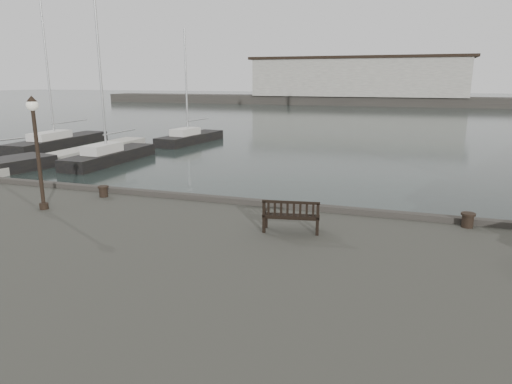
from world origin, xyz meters
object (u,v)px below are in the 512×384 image
yacht_b (60,144)px  yacht_d (191,140)px  bollard_right (468,220)px  yacht_c (111,159)px  bollard_left (103,191)px  bench (291,222)px  lamp_post (36,138)px

yacht_b → yacht_d: size_ratio=1.34×
bollard_right → yacht_c: bearing=148.7°
bollard_left → yacht_d: bearing=109.6°
bollard_left → bollard_right: bearing=1.6°
bench → yacht_d: yacht_d is taller
lamp_post → yacht_c: 17.98m
bollard_left → yacht_d: yacht_d is taller
yacht_b → yacht_d: 11.30m
bench → yacht_c: bearing=128.7°
bench → bollard_right: 5.10m
bollard_left → bollard_right: (12.06, 0.34, 0.01)m
lamp_post → bench: bearing=2.4°
bollard_right → yacht_b: yacht_b is taller
bench → yacht_d: size_ratio=0.15×
yacht_c → bollard_right: bearing=-31.5°
bench → yacht_d: bearing=112.2°
yacht_c → lamp_post: bearing=-61.1°
bollard_left → yacht_b: bearing=134.7°
lamp_post → yacht_c: bearing=119.1°
bollard_left → yacht_b: (-18.33, 18.54, -1.51)m
yacht_b → lamp_post: bearing=-52.2°
bench → yacht_b: yacht_b is taller
bollard_right → lamp_post: lamp_post is taller
bench → bollard_right: size_ratio=3.88×
bollard_left → yacht_c: size_ratio=0.03×
yacht_d → lamp_post: bearing=-66.5°
lamp_post → yacht_d: bearing=106.5°
yacht_b → yacht_c: bearing=-32.6°
bollard_right → yacht_d: (-20.73, 24.07, -1.54)m
lamp_post → yacht_b: (-17.48, 20.52, -3.65)m
bollard_right → yacht_b: (-30.39, 18.20, -1.52)m
bench → yacht_c: size_ratio=0.14×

